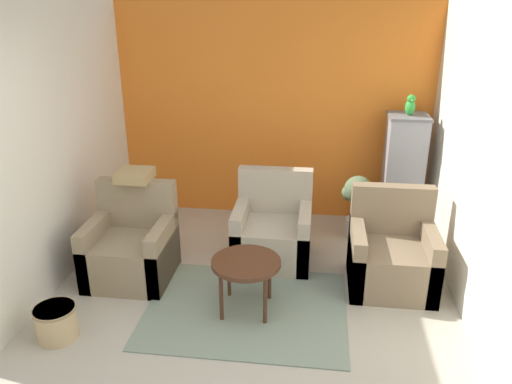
{
  "coord_description": "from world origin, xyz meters",
  "views": [
    {
      "loc": [
        0.54,
        -2.68,
        2.62
      ],
      "look_at": [
        0.0,
        1.6,
        0.91
      ],
      "focal_mm": 35.0,
      "sensor_mm": 36.0,
      "label": 1
    }
  ],
  "objects_px": {
    "armchair_right": "(391,257)",
    "birdcage": "(402,176)",
    "coffee_table": "(246,266)",
    "armchair_left": "(132,249)",
    "armchair_middle": "(273,233)",
    "wicker_basket": "(56,322)",
    "potted_plant": "(357,199)",
    "parrot": "(410,105)"
  },
  "relations": [
    {
      "from": "armchair_right",
      "to": "birdcage",
      "type": "xyz_separation_m",
      "value": [
        0.23,
        1.22,
        0.39
      ]
    },
    {
      "from": "coffee_table",
      "to": "birdcage",
      "type": "bearing_deg",
      "value": 49.54
    },
    {
      "from": "armchair_left",
      "to": "armchair_middle",
      "type": "bearing_deg",
      "value": 21.45
    },
    {
      "from": "armchair_right",
      "to": "wicker_basket",
      "type": "relative_size",
      "value": 2.74
    },
    {
      "from": "armchair_right",
      "to": "armchair_middle",
      "type": "height_order",
      "value": "same"
    },
    {
      "from": "coffee_table",
      "to": "birdcage",
      "type": "relative_size",
      "value": 0.43
    },
    {
      "from": "potted_plant",
      "to": "wicker_basket",
      "type": "height_order",
      "value": "potted_plant"
    },
    {
      "from": "parrot",
      "to": "birdcage",
      "type": "bearing_deg",
      "value": -90.0
    },
    {
      "from": "armchair_middle",
      "to": "birdcage",
      "type": "height_order",
      "value": "birdcage"
    },
    {
      "from": "parrot",
      "to": "wicker_basket",
      "type": "xyz_separation_m",
      "value": [
        -3.02,
        -2.39,
        -1.35
      ]
    },
    {
      "from": "birdcage",
      "to": "wicker_basket",
      "type": "height_order",
      "value": "birdcage"
    },
    {
      "from": "armchair_middle",
      "to": "wicker_basket",
      "type": "relative_size",
      "value": 2.74
    },
    {
      "from": "birdcage",
      "to": "armchair_right",
      "type": "bearing_deg",
      "value": -100.78
    },
    {
      "from": "coffee_table",
      "to": "armchair_right",
      "type": "relative_size",
      "value": 0.65
    },
    {
      "from": "armchair_left",
      "to": "armchair_middle",
      "type": "relative_size",
      "value": 1.0
    },
    {
      "from": "armchair_left",
      "to": "birdcage",
      "type": "xyz_separation_m",
      "value": [
        2.74,
        1.39,
        0.39
      ]
    },
    {
      "from": "coffee_table",
      "to": "potted_plant",
      "type": "xyz_separation_m",
      "value": [
        1.04,
        1.6,
        0.02
      ]
    },
    {
      "from": "armchair_left",
      "to": "parrot",
      "type": "distance_m",
      "value": 3.29
    },
    {
      "from": "armchair_right",
      "to": "birdcage",
      "type": "height_order",
      "value": "birdcage"
    },
    {
      "from": "armchair_right",
      "to": "parrot",
      "type": "relative_size",
      "value": 4.02
    },
    {
      "from": "armchair_middle",
      "to": "coffee_table",
      "type": "bearing_deg",
      "value": -98.55
    },
    {
      "from": "birdcage",
      "to": "potted_plant",
      "type": "distance_m",
      "value": 0.59
    },
    {
      "from": "coffee_table",
      "to": "armchair_middle",
      "type": "xyz_separation_m",
      "value": [
        0.14,
        0.95,
        -0.14
      ]
    },
    {
      "from": "armchair_middle",
      "to": "potted_plant",
      "type": "xyz_separation_m",
      "value": [
        0.89,
        0.65,
        0.16
      ]
    },
    {
      "from": "coffee_table",
      "to": "wicker_basket",
      "type": "bearing_deg",
      "value": -158.46
    },
    {
      "from": "coffee_table",
      "to": "wicker_basket",
      "type": "xyz_separation_m",
      "value": [
        -1.47,
        -0.58,
        -0.29
      ]
    },
    {
      "from": "armchair_right",
      "to": "potted_plant",
      "type": "distance_m",
      "value": 1.06
    },
    {
      "from": "birdcage",
      "to": "potted_plant",
      "type": "relative_size",
      "value": 1.9
    },
    {
      "from": "armchair_middle",
      "to": "parrot",
      "type": "bearing_deg",
      "value": 31.65
    },
    {
      "from": "potted_plant",
      "to": "birdcage",
      "type": "bearing_deg",
      "value": 22.32
    },
    {
      "from": "birdcage",
      "to": "parrot",
      "type": "relative_size",
      "value": 6.05
    },
    {
      "from": "coffee_table",
      "to": "armchair_left",
      "type": "height_order",
      "value": "armchair_left"
    },
    {
      "from": "armchair_middle",
      "to": "birdcage",
      "type": "xyz_separation_m",
      "value": [
        1.4,
        0.86,
        0.39
      ]
    },
    {
      "from": "armchair_left",
      "to": "wicker_basket",
      "type": "relative_size",
      "value": 2.74
    },
    {
      "from": "potted_plant",
      "to": "wicker_basket",
      "type": "xyz_separation_m",
      "value": [
        -2.51,
        -2.18,
        -0.31
      ]
    },
    {
      "from": "armchair_right",
      "to": "wicker_basket",
      "type": "bearing_deg",
      "value": -157.23
    },
    {
      "from": "armchair_left",
      "to": "armchair_middle",
      "type": "distance_m",
      "value": 1.44
    },
    {
      "from": "birdcage",
      "to": "parrot",
      "type": "height_order",
      "value": "parrot"
    },
    {
      "from": "coffee_table",
      "to": "potted_plant",
      "type": "bearing_deg",
      "value": 57.07
    },
    {
      "from": "coffee_table",
      "to": "parrot",
      "type": "relative_size",
      "value": 2.62
    },
    {
      "from": "coffee_table",
      "to": "wicker_basket",
      "type": "height_order",
      "value": "coffee_table"
    },
    {
      "from": "armchair_left",
      "to": "potted_plant",
      "type": "xyz_separation_m",
      "value": [
        2.23,
        1.18,
        0.16
      ]
    }
  ]
}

